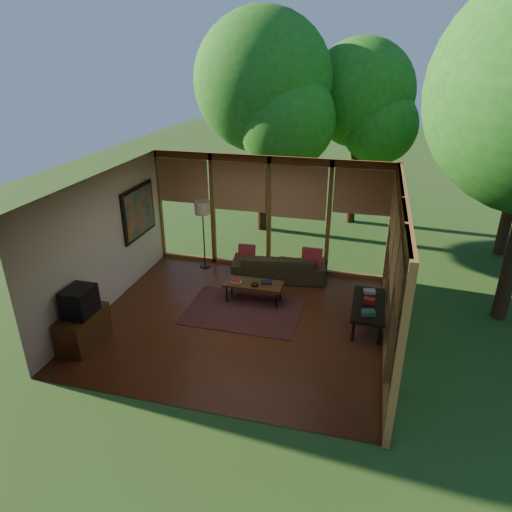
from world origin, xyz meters
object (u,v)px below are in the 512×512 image
(coffee_table, at_px, (254,285))
(media_cabinet, at_px, (83,328))
(television, at_px, (79,301))
(side_console, at_px, (368,306))
(floor_lamp, at_px, (203,211))
(sofa, at_px, (279,266))

(coffee_table, bearing_deg, media_cabinet, -139.12)
(television, xyz_separation_m, side_console, (4.85, 1.86, -0.44))
(media_cabinet, relative_size, floor_lamp, 0.61)
(sofa, relative_size, floor_lamp, 1.28)
(sofa, distance_m, coffee_table, 1.23)
(television, xyz_separation_m, floor_lamp, (0.94, 3.56, 0.56))
(side_console, bearing_deg, television, -158.97)
(floor_lamp, bearing_deg, side_console, -23.49)
(television, height_order, coffee_table, television)
(floor_lamp, bearing_deg, television, -104.85)
(media_cabinet, xyz_separation_m, side_console, (4.87, 1.86, 0.11))
(sofa, bearing_deg, coffee_table, 68.34)
(coffee_table, distance_m, side_console, 2.35)
(media_cabinet, distance_m, television, 0.55)
(television, bearing_deg, coffee_table, 41.11)
(sofa, bearing_deg, media_cabinet, 42.02)
(media_cabinet, bearing_deg, television, 0.00)
(media_cabinet, height_order, coffee_table, media_cabinet)
(floor_lamp, height_order, coffee_table, floor_lamp)
(media_cabinet, distance_m, side_console, 5.22)
(floor_lamp, relative_size, coffee_table, 1.38)
(media_cabinet, xyz_separation_m, floor_lamp, (0.96, 3.56, 1.11))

